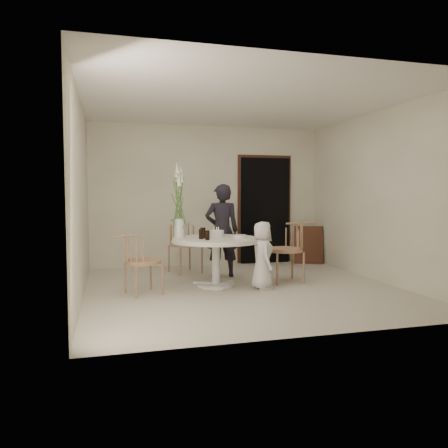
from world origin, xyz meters
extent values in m
plane|color=beige|center=(0.00, 0.00, 0.00)|extent=(4.50, 4.50, 0.00)
plane|color=white|center=(0.00, 0.00, 2.70)|extent=(4.50, 4.50, 0.00)
plane|color=#F2E9CB|center=(0.00, 2.25, 1.35)|extent=(4.50, 0.00, 4.50)
plane|color=#F2E9CB|center=(0.00, -2.25, 1.35)|extent=(4.50, 0.00, 4.50)
plane|color=#F2E9CB|center=(-2.25, 0.00, 1.35)|extent=(0.00, 4.50, 4.50)
plane|color=#F2E9CB|center=(2.25, 0.00, 1.35)|extent=(0.00, 4.50, 4.50)
cube|color=black|center=(1.15, 2.19, 1.05)|extent=(1.00, 0.10, 2.10)
cube|color=#502A1B|center=(1.15, 2.23, 1.11)|extent=(1.12, 0.03, 2.22)
cylinder|color=silver|center=(-0.35, 0.25, 0.02)|extent=(0.56, 0.56, 0.04)
cylinder|color=silver|center=(-0.35, 0.25, 0.34)|extent=(0.12, 0.12, 0.65)
cylinder|color=silver|center=(-0.35, 0.25, 0.68)|extent=(1.33, 1.33, 0.03)
cylinder|color=white|center=(-0.35, 0.25, 0.71)|extent=(1.30, 1.30, 0.04)
cube|color=#502A1B|center=(1.95, 1.85, 0.37)|extent=(0.58, 0.37, 0.74)
cylinder|color=tan|center=(-0.73, 1.19, 0.24)|extent=(0.03, 0.03, 0.48)
cylinder|color=tan|center=(-0.33, 1.33, 0.24)|extent=(0.03, 0.03, 0.48)
cylinder|color=tan|center=(-0.88, 1.59, 0.24)|extent=(0.03, 0.03, 0.48)
cylinder|color=tan|center=(-0.47, 1.74, 0.24)|extent=(0.03, 0.03, 0.48)
cylinder|color=tan|center=(-0.60, 1.46, 0.50)|extent=(0.53, 0.53, 0.05)
cylinder|color=tan|center=(0.56, 0.49, 0.24)|extent=(0.03, 0.03, 0.49)
cylinder|color=tan|center=(0.56, 0.05, 0.24)|extent=(0.03, 0.03, 0.49)
cylinder|color=tan|center=(1.00, 0.48, 0.24)|extent=(0.03, 0.03, 0.49)
cylinder|color=tan|center=(0.99, 0.05, 0.24)|extent=(0.03, 0.03, 0.49)
cylinder|color=tan|center=(0.78, 0.27, 0.51)|extent=(0.54, 0.54, 0.05)
cylinder|color=tan|center=(-1.20, -0.12, 0.22)|extent=(0.03, 0.03, 0.44)
cylinder|color=tan|center=(-1.33, 0.25, 0.22)|extent=(0.03, 0.03, 0.44)
cylinder|color=tan|center=(-1.56, -0.25, 0.22)|extent=(0.03, 0.03, 0.44)
cylinder|color=tan|center=(-1.69, 0.12, 0.22)|extent=(0.03, 0.03, 0.44)
cylinder|color=tan|center=(-1.44, 0.00, 0.46)|extent=(0.49, 0.49, 0.05)
imported|color=black|center=(-0.07, 0.95, 0.78)|extent=(0.61, 0.44, 1.55)
imported|color=silver|center=(0.25, -0.13, 0.49)|extent=(0.34, 0.50, 0.99)
cylinder|color=silver|center=(-0.32, 0.33, 0.78)|extent=(0.22, 0.22, 0.11)
cylinder|color=#FFE4A1|center=(-0.32, 0.33, 0.86)|extent=(0.01, 0.01, 0.05)
cylinder|color=#FFE4A1|center=(-0.28, 0.36, 0.86)|extent=(0.01, 0.01, 0.05)
cylinder|color=#FFE4A1|center=(-0.35, 0.35, 0.86)|extent=(0.01, 0.01, 0.05)
cylinder|color=black|center=(-0.60, 0.14, 0.80)|extent=(0.08, 0.08, 0.15)
cylinder|color=black|center=(-0.54, -0.02, 0.80)|extent=(0.08, 0.08, 0.14)
cylinder|color=black|center=(-0.55, 0.24, 0.81)|extent=(0.09, 0.09, 0.16)
cylinder|color=black|center=(-0.56, 0.32, 0.80)|extent=(0.07, 0.07, 0.14)
cylinder|color=silver|center=(-0.01, 0.14, 0.76)|extent=(0.20, 0.20, 0.05)
cylinder|color=silver|center=(-0.88, 0.41, 0.87)|extent=(0.15, 0.15, 0.29)
cylinder|color=#497532|center=(-0.85, 0.42, 1.23)|extent=(0.01, 0.01, 0.72)
cone|color=white|center=(-0.85, 0.42, 1.59)|extent=(0.07, 0.07, 0.18)
cylinder|color=#497532|center=(-0.88, 0.44, 1.26)|extent=(0.01, 0.01, 0.78)
cone|color=white|center=(-0.88, 0.44, 1.65)|extent=(0.07, 0.07, 0.18)
cylinder|color=#497532|center=(-0.90, 0.43, 1.29)|extent=(0.01, 0.01, 0.84)
cone|color=white|center=(-0.90, 0.43, 1.71)|extent=(0.07, 0.07, 0.18)
cylinder|color=#497532|center=(-0.91, 0.40, 1.32)|extent=(0.01, 0.01, 0.90)
cone|color=white|center=(-0.91, 0.40, 1.77)|extent=(0.07, 0.07, 0.18)
cylinder|color=#497532|center=(-0.89, 0.38, 1.23)|extent=(0.01, 0.01, 0.72)
cone|color=white|center=(-0.89, 0.38, 1.59)|extent=(0.07, 0.07, 0.18)
cylinder|color=#497532|center=(-0.87, 0.38, 1.26)|extent=(0.01, 0.01, 0.78)
cone|color=white|center=(-0.87, 0.38, 1.65)|extent=(0.07, 0.07, 0.18)
cylinder|color=#497532|center=(-0.85, 0.40, 1.29)|extent=(0.01, 0.01, 0.84)
cone|color=white|center=(-0.85, 0.40, 1.71)|extent=(0.07, 0.07, 0.18)
camera|label=1|loc=(-1.92, -6.06, 1.39)|focal=35.00mm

